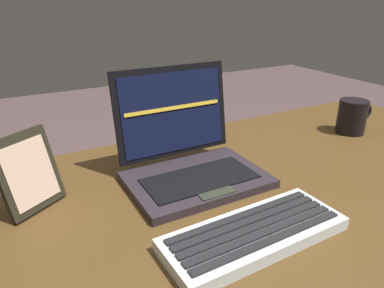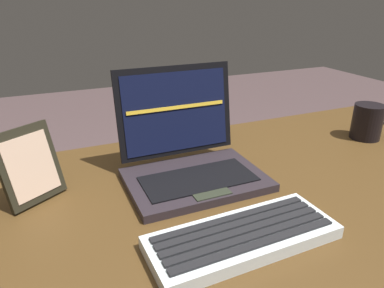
{
  "view_description": "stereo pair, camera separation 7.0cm",
  "coord_description": "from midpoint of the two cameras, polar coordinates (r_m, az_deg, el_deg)",
  "views": [
    {
      "loc": [
        -0.44,
        -0.57,
        1.13
      ],
      "look_at": [
        -0.08,
        0.09,
        0.81
      ],
      "focal_mm": 33.22,
      "sensor_mm": 36.0,
      "label": 1
    },
    {
      "loc": [
        -0.38,
        -0.6,
        1.13
      ],
      "look_at": [
        -0.08,
        0.09,
        0.81
      ],
      "focal_mm": 33.22,
      "sensor_mm": 36.0,
      "label": 2
    }
  ],
  "objects": [
    {
      "name": "desk",
      "position": [
        0.86,
        5.41,
        -10.86
      ],
      "size": [
        1.67,
        0.75,
        0.72
      ],
      "color": "#4C3317",
      "rests_on": "ground"
    },
    {
      "name": "external_keyboard",
      "position": [
        0.65,
        6.94,
        -14.14
      ],
      "size": [
        0.34,
        0.14,
        0.03
      ],
      "color": "silver",
      "rests_on": "desk"
    },
    {
      "name": "coffee_mug",
      "position": [
        1.2,
        22.87,
        4.08
      ],
      "size": [
        0.13,
        0.09,
        0.1
      ],
      "color": "black",
      "rests_on": "desk"
    },
    {
      "name": "photo_frame",
      "position": [
        0.79,
        -27.17,
        -4.2
      ],
      "size": [
        0.13,
        0.11,
        0.16
      ],
      "color": "black",
      "rests_on": "desk"
    },
    {
      "name": "laptop_front",
      "position": [
        0.83,
        -2.89,
        -2.2
      ],
      "size": [
        0.31,
        0.25,
        0.25
      ],
      "color": "#292228",
      "rests_on": "desk"
    }
  ]
}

